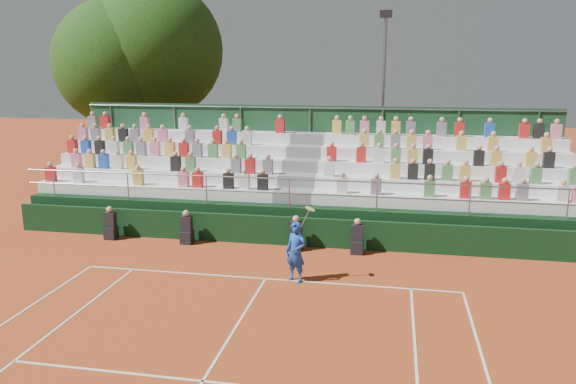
% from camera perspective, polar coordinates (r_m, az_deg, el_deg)
% --- Properties ---
extents(ground, '(90.00, 90.00, 0.00)m').
position_cam_1_polar(ground, '(16.39, -2.29, -8.81)').
color(ground, '#AB451C').
rests_on(ground, ground).
extents(courtside_wall, '(20.00, 0.15, 1.00)m').
position_cam_1_polar(courtside_wall, '(19.18, -0.17, -3.98)').
color(courtside_wall, black).
rests_on(courtside_wall, ground).
extents(line_officials, '(9.09, 0.40, 1.19)m').
position_cam_1_polar(line_officials, '(19.16, -5.45, -4.14)').
color(line_officials, black).
rests_on(line_officials, ground).
extents(grandstand, '(20.00, 5.20, 4.40)m').
position_cam_1_polar(grandstand, '(22.12, 1.40, -0.15)').
color(grandstand, black).
rests_on(grandstand, ground).
extents(tennis_player, '(0.91, 0.65, 2.22)m').
position_cam_1_polar(tennis_player, '(15.92, 0.81, -6.09)').
color(tennis_player, '#1743AD').
rests_on(tennis_player, ground).
extents(tree_west, '(6.51, 6.51, 9.41)m').
position_cam_1_polar(tree_west, '(30.97, -16.92, 12.41)').
color(tree_west, '#3C2915').
rests_on(tree_west, ground).
extents(tree_east, '(7.14, 7.14, 10.40)m').
position_cam_1_polar(tree_east, '(31.02, -13.43, 13.83)').
color(tree_east, '#3C2915').
rests_on(tree_east, ground).
extents(floodlight_mast, '(0.60, 0.25, 8.64)m').
position_cam_1_polar(floodlight_mast, '(28.66, 9.67, 10.50)').
color(floodlight_mast, gray).
rests_on(floodlight_mast, ground).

